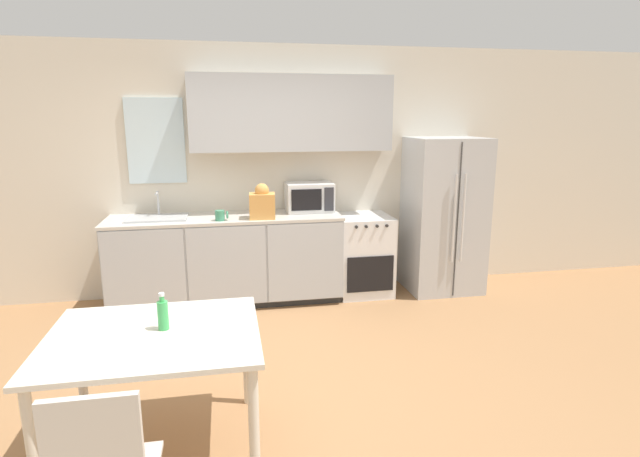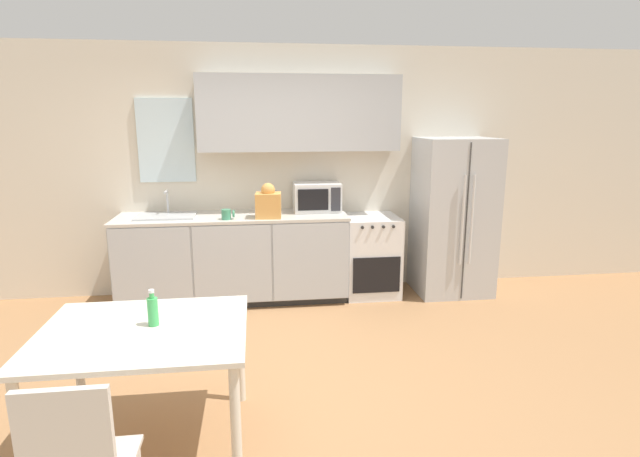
{
  "view_description": "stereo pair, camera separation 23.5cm",
  "coord_description": "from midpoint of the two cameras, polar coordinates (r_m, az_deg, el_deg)",
  "views": [
    {
      "loc": [
        -0.3,
        -3.4,
        1.95
      ],
      "look_at": [
        0.44,
        0.52,
        1.05
      ],
      "focal_mm": 28.0,
      "sensor_mm": 36.0,
      "label": 1
    },
    {
      "loc": [
        -0.07,
        -3.44,
        1.95
      ],
      "look_at": [
        0.44,
        0.52,
        1.05
      ],
      "focal_mm": 28.0,
      "sensor_mm": 36.0,
      "label": 2
    }
  ],
  "objects": [
    {
      "name": "kitchen_sink",
      "position": [
        5.35,
        -19.31,
        1.24
      ],
      "size": [
        0.59,
        0.39,
        0.26
      ],
      "color": "#B7BABC",
      "rests_on": "kitchen_counter"
    },
    {
      "name": "wall_back",
      "position": [
        5.52,
        -8.06,
        7.77
      ],
      "size": [
        12.0,
        0.38,
        2.7
      ],
      "color": "beige",
      "rests_on": "ground_plane"
    },
    {
      "name": "ground_plane",
      "position": [
        3.94,
        -6.96,
        -17.06
      ],
      "size": [
        12.0,
        12.0,
        0.0
      ],
      "primitive_type": "plane",
      "color": "#9E7047"
    },
    {
      "name": "kitchen_counter",
      "position": [
        5.39,
        -11.8,
        -3.48
      ],
      "size": [
        2.4,
        0.67,
        0.94
      ],
      "color": "#333333",
      "rests_on": "ground_plane"
    },
    {
      "name": "coffee_mug",
      "position": [
        5.07,
        -12.58,
        1.46
      ],
      "size": [
        0.13,
        0.09,
        0.1
      ],
      "color": "#3F8C66",
      "rests_on": "kitchen_counter"
    },
    {
      "name": "grocery_bag_0",
      "position": [
        5.1,
        -7.94,
        2.86
      ],
      "size": [
        0.27,
        0.24,
        0.36
      ],
      "rotation": [
        0.0,
        0.0,
        -0.07
      ],
      "color": "#DB994C",
      "rests_on": "kitchen_counter"
    },
    {
      "name": "drink_bottle",
      "position": [
        3.07,
        -19.65,
        -9.24
      ],
      "size": [
        0.06,
        0.06,
        0.22
      ],
      "color": "#3FB259",
      "rests_on": "dining_table"
    },
    {
      "name": "microwave",
      "position": [
        5.43,
        -2.46,
        3.6
      ],
      "size": [
        0.5,
        0.36,
        0.31
      ],
      "color": "silver",
      "rests_on": "kitchen_counter"
    },
    {
      "name": "dining_table",
      "position": [
        3.1,
        -20.52,
        -12.76
      ],
      "size": [
        1.18,
        0.97,
        0.75
      ],
      "color": "beige",
      "rests_on": "ground_plane"
    },
    {
      "name": "refrigerator",
      "position": [
        5.75,
        12.83,
        1.49
      ],
      "size": [
        0.8,
        0.72,
        1.72
      ],
      "color": "silver",
      "rests_on": "ground_plane"
    },
    {
      "name": "oven_range",
      "position": [
        5.59,
        3.73,
        -3.0
      ],
      "size": [
        0.59,
        0.62,
        0.88
      ],
      "color": "white",
      "rests_on": "ground_plane"
    }
  ]
}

